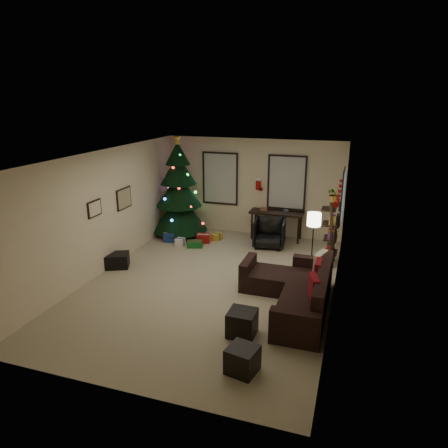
{
  "coord_description": "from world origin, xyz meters",
  "views": [
    {
      "loc": [
        2.73,
        -7.44,
        3.81
      ],
      "look_at": [
        0.1,
        0.6,
        1.15
      ],
      "focal_mm": 32.93,
      "sensor_mm": 36.0,
      "label": 1
    }
  ],
  "objects_px": {
    "desk": "(277,215)",
    "bookshelf": "(331,234)",
    "sofa": "(297,292)",
    "desk_chair": "(269,233)",
    "christmas_tree": "(179,194)"
  },
  "relations": [
    {
      "from": "christmas_tree",
      "to": "desk_chair",
      "type": "relative_size",
      "value": 3.83
    },
    {
      "from": "sofa",
      "to": "desk_chair",
      "type": "xyz_separation_m",
      "value": [
        -1.16,
        2.94,
        0.1
      ]
    },
    {
      "from": "desk_chair",
      "to": "christmas_tree",
      "type": "bearing_deg",
      "value": 169.73
    },
    {
      "from": "sofa",
      "to": "desk_chair",
      "type": "height_order",
      "value": "sofa"
    },
    {
      "from": "christmas_tree",
      "to": "bookshelf",
      "type": "distance_m",
      "value": 4.35
    },
    {
      "from": "desk_chair",
      "to": "bookshelf",
      "type": "relative_size",
      "value": 0.48
    },
    {
      "from": "bookshelf",
      "to": "sofa",
      "type": "bearing_deg",
      "value": -101.23
    },
    {
      "from": "desk",
      "to": "sofa",
      "type": "bearing_deg",
      "value": -72.86
    },
    {
      "from": "sofa",
      "to": "bookshelf",
      "type": "height_order",
      "value": "bookshelf"
    },
    {
      "from": "desk",
      "to": "bookshelf",
      "type": "bearing_deg",
      "value": -41.52
    },
    {
      "from": "christmas_tree",
      "to": "bookshelf",
      "type": "xyz_separation_m",
      "value": [
        4.23,
        -0.91,
        -0.43
      ]
    },
    {
      "from": "desk",
      "to": "bookshelf",
      "type": "height_order",
      "value": "bookshelf"
    },
    {
      "from": "christmas_tree",
      "to": "bookshelf",
      "type": "relative_size",
      "value": 1.85
    },
    {
      "from": "sofa",
      "to": "desk",
      "type": "height_order",
      "value": "sofa"
    },
    {
      "from": "desk",
      "to": "desk_chair",
      "type": "height_order",
      "value": "desk"
    }
  ]
}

